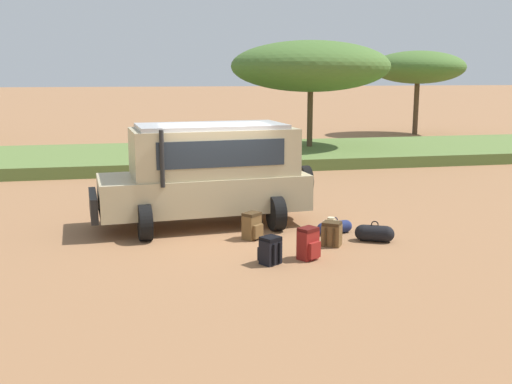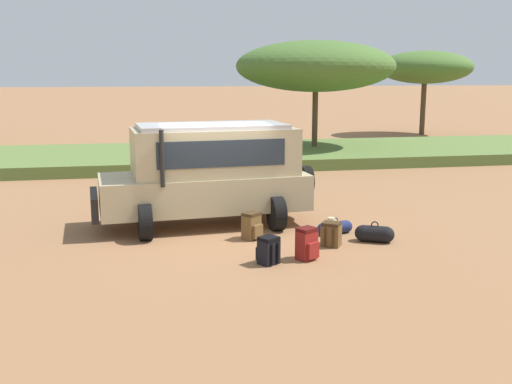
{
  "view_description": "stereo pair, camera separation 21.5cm",
  "coord_description": "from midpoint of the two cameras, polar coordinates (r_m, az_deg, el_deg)",
  "views": [
    {
      "loc": [
        -1.92,
        -13.28,
        3.61
      ],
      "look_at": [
        0.78,
        -0.42,
        1.0
      ],
      "focal_mm": 42.0,
      "sensor_mm": 36.0,
      "label": 1
    },
    {
      "loc": [
        -1.71,
        -13.32,
        3.61
      ],
      "look_at": [
        0.78,
        -0.42,
        1.0
      ],
      "focal_mm": 42.0,
      "sensor_mm": 36.0,
      "label": 2
    }
  ],
  "objects": [
    {
      "name": "acacia_tree_left_mid",
      "position": [
        26.52,
        5.01,
        11.84
      ],
      "size": [
        6.95,
        5.98,
        5.01
      ],
      "color": "brown",
      "rests_on": "ground_plane"
    },
    {
      "name": "backpack_near_rear_wheel",
      "position": [
        11.56,
        0.81,
        -5.59
      ],
      "size": [
        0.46,
        0.48,
        0.54
      ],
      "color": "black",
      "rests_on": "ground_plane"
    },
    {
      "name": "backpack_cluster_center",
      "position": [
        11.86,
        4.5,
        -4.95
      ],
      "size": [
        0.47,
        0.47,
        0.64
      ],
      "color": "maroon",
      "rests_on": "ground_plane"
    },
    {
      "name": "safari_vehicle",
      "position": [
        14.36,
        -5.05,
        1.91
      ],
      "size": [
        5.43,
        3.01,
        2.44
      ],
      "color": "tan",
      "rests_on": "ground_plane"
    },
    {
      "name": "grass_bank",
      "position": [
        25.13,
        -7.6,
        3.37
      ],
      "size": [
        120.0,
        7.0,
        0.44
      ],
      "color": "#5B7538",
      "rests_on": "ground_plane"
    },
    {
      "name": "duffel_bag_low_black_case",
      "position": [
        13.83,
        7.04,
        -3.33
      ],
      "size": [
        0.88,
        0.42,
        0.39
      ],
      "color": "navy",
      "rests_on": "ground_plane"
    },
    {
      "name": "duffel_bag_soft_canvas",
      "position": [
        13.32,
        10.76,
        -3.89
      ],
      "size": [
        0.81,
        0.58,
        0.46
      ],
      "color": "black",
      "rests_on": "ground_plane"
    },
    {
      "name": "backpack_beside_front_wheel",
      "position": [
        12.85,
        6.76,
        -3.99
      ],
      "size": [
        0.5,
        0.51,
        0.52
      ],
      "color": "brown",
      "rests_on": "ground_plane"
    },
    {
      "name": "acacia_tree_centre_back",
      "position": [
        37.3,
        15.02,
        11.39
      ],
      "size": [
        5.65,
        4.99,
        4.93
      ],
      "color": "brown",
      "rests_on": "ground_plane"
    },
    {
      "name": "backpack_outermost",
      "position": [
        13.24,
        -0.84,
        -3.28
      ],
      "size": [
        0.49,
        0.49,
        0.6
      ],
      "color": "brown",
      "rests_on": "ground_plane"
    },
    {
      "name": "ground_plane",
      "position": [
        13.9,
        -3.94,
        -3.85
      ],
      "size": [
        320.0,
        320.0,
        0.0
      ],
      "primitive_type": "plane",
      "color": "#936642"
    }
  ]
}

